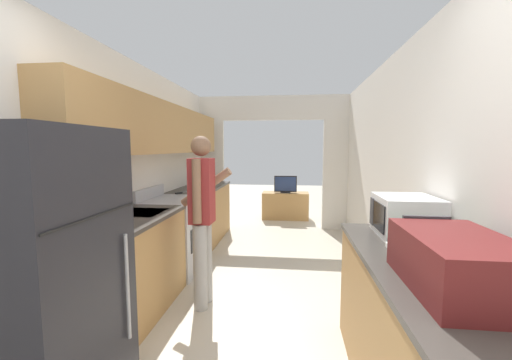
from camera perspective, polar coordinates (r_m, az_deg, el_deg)
name	(u,v)px	position (r m, az deg, el deg)	size (l,w,h in m)	color
wall_left	(131,155)	(3.63, -21.72, 4.26)	(0.38, 7.46, 2.50)	white
wall_right	(417,182)	(2.99, 27.17, -0.25)	(0.06, 7.46, 2.50)	white
wall_far_with_doorway	(273,152)	(5.96, 3.02, 5.18)	(3.19, 0.06, 2.50)	white
counter_left	(178,231)	(4.27, -13.92, -8.95)	(0.62, 3.89, 0.91)	#B2844C
counter_right	(418,339)	(2.20, 27.43, -24.25)	(0.62, 1.72, 0.91)	#B2844C
refrigerator	(34,280)	(2.15, -35.39, -14.58)	(0.79, 0.77, 1.65)	black
range_oven	(173,235)	(4.08, -14.82, -9.59)	(0.66, 0.78, 1.05)	#B7B7BC
person	(202,216)	(3.06, -9.77, -6.52)	(0.53, 0.38, 1.65)	#9E9E9E
suitcase	(457,262)	(1.68, 32.69, -12.51)	(0.40, 0.67, 0.26)	#5B1919
microwave	(406,216)	(2.49, 25.55, -5.93)	(0.39, 0.45, 0.28)	white
book_stack	(411,249)	(2.13, 26.29, -11.11)	(0.26, 0.30, 0.05)	white
tv_cabinet	(285,206)	(6.84, 5.35, -4.65)	(0.99, 0.42, 0.57)	#B2844C
television	(285,184)	(6.73, 5.38, -0.82)	(0.48, 0.16, 0.36)	black
knife	(181,193)	(4.46, -13.55, -2.24)	(0.15, 0.33, 0.02)	#B7B7BC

